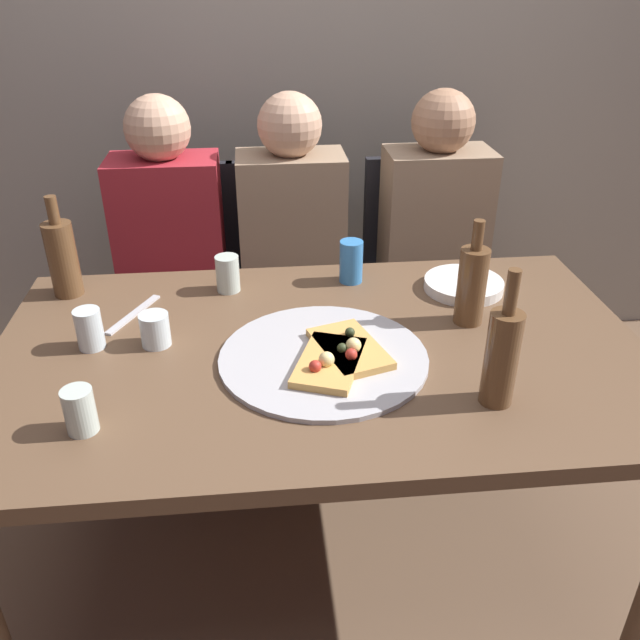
% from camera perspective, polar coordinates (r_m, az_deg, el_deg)
% --- Properties ---
extents(ground_plane, '(8.00, 8.00, 0.00)m').
position_cam_1_polar(ground_plane, '(2.05, 0.07, -19.85)').
color(ground_plane, brown).
extents(back_wall, '(6.00, 0.10, 2.60)m').
position_cam_1_polar(back_wall, '(2.66, -3.06, 23.89)').
color(back_wall, gray).
rests_on(back_wall, ground_plane).
extents(dining_table, '(1.56, 0.94, 0.72)m').
position_cam_1_polar(dining_table, '(1.61, 0.08, -4.55)').
color(dining_table, brown).
rests_on(dining_table, ground_plane).
extents(pizza_tray, '(0.49, 0.49, 0.01)m').
position_cam_1_polar(pizza_tray, '(1.52, 0.38, -3.28)').
color(pizza_tray, '#ADADB2').
rests_on(pizza_tray, dining_table).
extents(pizza_slice_last, '(0.19, 0.25, 0.05)m').
position_cam_1_polar(pizza_slice_last, '(1.53, 2.61, -2.44)').
color(pizza_slice_last, tan).
rests_on(pizza_slice_last, pizza_tray).
extents(pizza_slice_extra, '(0.20, 0.25, 0.05)m').
position_cam_1_polar(pizza_slice_extra, '(1.48, 0.79, -3.65)').
color(pizza_slice_extra, tan).
rests_on(pizza_slice_extra, pizza_tray).
extents(wine_bottle, '(0.08, 0.08, 0.28)m').
position_cam_1_polar(wine_bottle, '(1.90, -21.45, 5.10)').
color(wine_bottle, brown).
rests_on(wine_bottle, dining_table).
extents(beer_bottle, '(0.07, 0.07, 0.27)m').
position_cam_1_polar(beer_bottle, '(1.68, 13.03, 3.06)').
color(beer_bottle, brown).
rests_on(beer_bottle, dining_table).
extents(water_bottle, '(0.07, 0.07, 0.30)m').
position_cam_1_polar(water_bottle, '(1.38, 15.49, -2.95)').
color(water_bottle, brown).
rests_on(water_bottle, dining_table).
extents(tumbler_near, '(0.07, 0.07, 0.10)m').
position_cam_1_polar(tumbler_near, '(1.83, -8.01, 4.00)').
color(tumbler_near, '#B7C6BC').
rests_on(tumbler_near, dining_table).
extents(tumbler_far, '(0.07, 0.07, 0.08)m').
position_cam_1_polar(tumbler_far, '(1.61, -14.12, -0.82)').
color(tumbler_far, silver).
rests_on(tumbler_far, dining_table).
extents(wine_glass, '(0.06, 0.06, 0.10)m').
position_cam_1_polar(wine_glass, '(1.37, -20.12, -7.40)').
color(wine_glass, '#B7C6BC').
rests_on(wine_glass, dining_table).
extents(short_glass, '(0.06, 0.06, 0.10)m').
position_cam_1_polar(short_glass, '(1.64, -19.38, -0.74)').
color(short_glass, silver).
rests_on(short_glass, dining_table).
extents(soda_can, '(0.07, 0.07, 0.12)m').
position_cam_1_polar(soda_can, '(1.87, 2.72, 5.09)').
color(soda_can, '#337AC1').
rests_on(soda_can, dining_table).
extents(plate_stack, '(0.22, 0.22, 0.03)m').
position_cam_1_polar(plate_stack, '(1.88, 12.35, 2.99)').
color(plate_stack, white).
rests_on(plate_stack, dining_table).
extents(table_knife, '(0.12, 0.21, 0.01)m').
position_cam_1_polar(table_knife, '(1.78, -15.87, 0.49)').
color(table_knife, '#B7B7BC').
rests_on(table_knife, dining_table).
extents(chair_left, '(0.44, 0.44, 0.90)m').
position_cam_1_polar(chair_left, '(2.45, -12.25, 3.60)').
color(chair_left, black).
rests_on(chair_left, ground_plane).
extents(chair_middle, '(0.44, 0.44, 0.90)m').
position_cam_1_polar(chair_middle, '(2.44, -2.44, 4.11)').
color(chair_middle, black).
rests_on(chair_middle, ground_plane).
extents(chair_right, '(0.44, 0.44, 0.90)m').
position_cam_1_polar(chair_right, '(2.51, 9.14, 4.55)').
color(chair_right, black).
rests_on(chair_right, ground_plane).
extents(guest_in_sweater, '(0.36, 0.56, 1.17)m').
position_cam_1_polar(guest_in_sweater, '(2.26, -12.92, 4.86)').
color(guest_in_sweater, maroon).
rests_on(guest_in_sweater, ground_plane).
extents(guest_in_beanie, '(0.36, 0.56, 1.17)m').
position_cam_1_polar(guest_in_beanie, '(2.24, -2.26, 5.42)').
color(guest_in_beanie, '#937A60').
rests_on(guest_in_beanie, ground_plane).
extents(guest_by_wall, '(0.36, 0.56, 1.17)m').
position_cam_1_polar(guest_by_wall, '(2.33, 10.28, 5.85)').
color(guest_by_wall, '#937A60').
rests_on(guest_by_wall, ground_plane).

